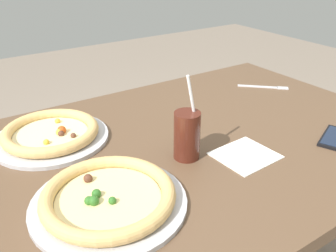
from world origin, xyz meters
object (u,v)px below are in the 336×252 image
Objects in this scene: pizza_near at (108,198)px; drink_cup_colored at (187,135)px; cell_phone at (336,138)px; pizza_far at (51,134)px; fork at (265,87)px.

pizza_near is 1.49× the size of drink_cup_colored.
cell_phone is at bearing -21.17° from drink_cup_colored.
pizza_near is 0.37m from pizza_far.
drink_cup_colored is at bearing 158.83° from cell_phone.
pizza_near is 2.20× the size of fork.
drink_cup_colored is 1.41× the size of cell_phone.
pizza_far reaches higher than fork.
fork is at bearing -3.21° from pizza_far.
drink_cup_colored is at bearing -156.62° from fork.
fork is at bearing 70.11° from cell_phone.
pizza_near is at bearing -88.18° from pizza_far.
drink_cup_colored is (0.28, -0.30, 0.05)m from pizza_far.
pizza_far is at bearing 176.79° from fork.
pizza_far is at bearing 146.60° from cell_phone.
fork is 0.96× the size of cell_phone.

